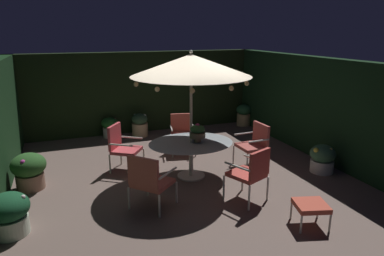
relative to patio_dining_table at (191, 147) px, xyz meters
name	(u,v)px	position (x,y,z in m)	size (l,w,h in m)	color
ground_plane	(183,177)	(-0.16, 0.04, -0.65)	(7.25, 7.84, 0.02)	brown
hedge_backdrop_rear	(142,92)	(-0.16, 3.81, 0.55)	(7.25, 0.30, 2.37)	black
hedge_backdrop_right	(323,109)	(3.31, 0.04, 0.55)	(0.30, 7.84, 2.37)	black
patio_dining_table	(191,147)	(0.00, 0.00, 0.00)	(1.75, 1.46, 0.76)	silver
patio_umbrella	(191,65)	(0.00, 0.00, 1.67)	(2.37, 2.37, 2.60)	beige
centerpiece_planter	(197,132)	(0.12, -0.05, 0.34)	(0.33, 0.33, 0.40)	#7E6C4F
patio_chair_north	(251,171)	(0.60, -1.42, -0.05)	(0.75, 0.77, 1.01)	silver
patio_chair_northeast	(255,142)	(1.54, 0.06, -0.07)	(0.58, 0.66, 0.98)	silver
patio_chair_east	(182,131)	(0.32, 1.50, -0.08)	(0.70, 0.68, 0.96)	silver
patio_chair_southeast	(122,145)	(-1.28, 0.87, -0.07)	(0.80, 0.80, 1.01)	beige
patio_chair_south	(149,179)	(-1.14, -1.05, -0.09)	(0.87, 0.87, 0.99)	beige
ottoman_footrest	(311,206)	(1.08, -2.44, -0.31)	(0.59, 0.57, 0.38)	beige
potted_plant_back_left	(110,127)	(-1.21, 3.44, -0.33)	(0.47, 0.47, 0.58)	silver
potted_plant_back_right	(29,170)	(-3.11, 0.54, -0.25)	(0.65, 0.65, 0.71)	#8B6550
potted_plant_right_far	(140,125)	(-0.38, 3.25, -0.30)	(0.45, 0.45, 0.66)	tan
potted_plant_right_near	(244,114)	(3.00, 3.24, -0.27)	(0.48, 0.48, 0.68)	tan
potted_plant_left_far	(323,158)	(2.74, -0.76, -0.32)	(0.55, 0.54, 0.61)	silver
potted_plant_left_near	(9,213)	(-3.28, -1.07, -0.29)	(0.61, 0.61, 0.66)	beige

